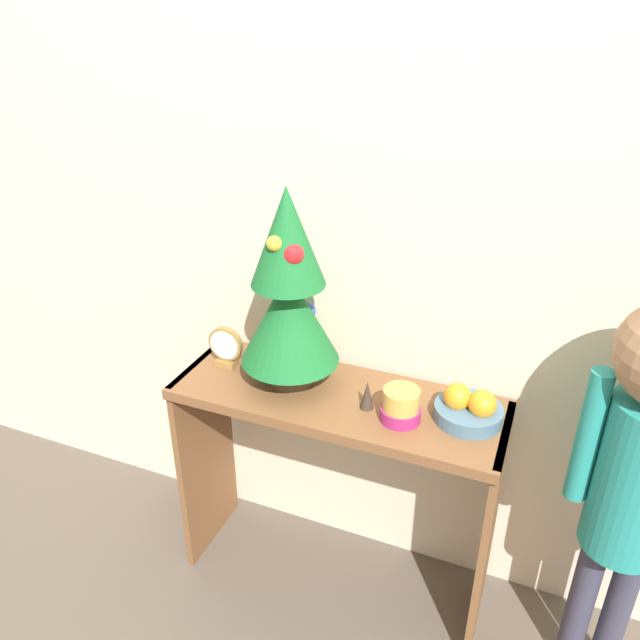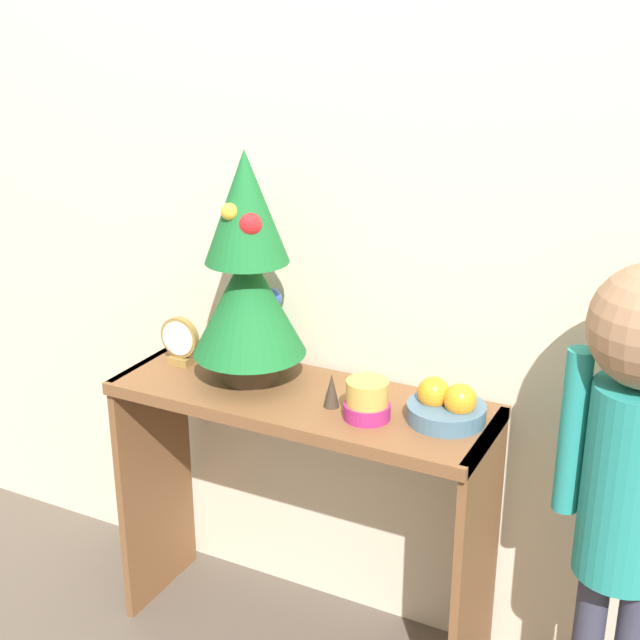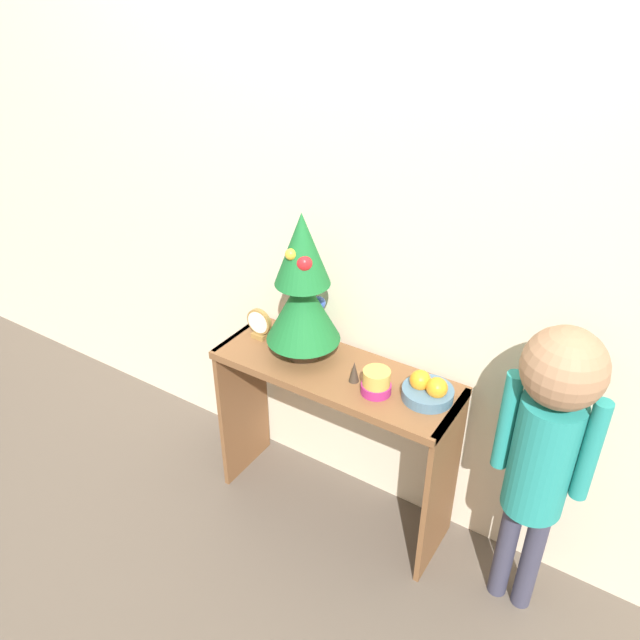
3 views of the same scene
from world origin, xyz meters
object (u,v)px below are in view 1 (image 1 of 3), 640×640
(singing_bowl, at_px, (401,406))
(desk_clock, at_px, (226,347))
(fruit_bowl, at_px, (469,408))
(figurine, at_px, (367,395))
(mini_tree, at_px, (289,293))

(singing_bowl, relative_size, desk_clock, 0.84)
(fruit_bowl, relative_size, figurine, 2.16)
(singing_bowl, relative_size, figurine, 1.30)
(fruit_bowl, xyz_separation_m, figurine, (-0.26, -0.05, 0.01))
(singing_bowl, bearing_deg, mini_tree, 170.28)
(figurine, bearing_deg, desk_clock, 173.99)
(figurine, bearing_deg, singing_bowl, -9.64)
(mini_tree, distance_m, fruit_bowl, 0.55)
(desk_clock, bearing_deg, singing_bowl, -6.65)
(fruit_bowl, bearing_deg, desk_clock, -179.85)
(fruit_bowl, distance_m, singing_bowl, 0.17)
(fruit_bowl, height_order, singing_bowl, fruit_bowl)
(fruit_bowl, bearing_deg, figurine, -169.16)
(fruit_bowl, xyz_separation_m, singing_bowl, (-0.16, -0.07, 0.01))
(desk_clock, bearing_deg, figurine, -6.01)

